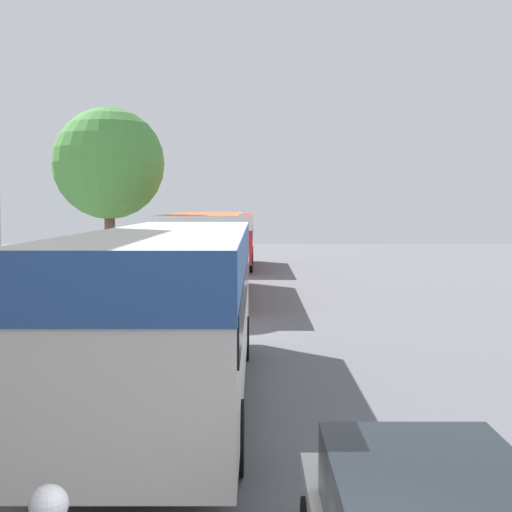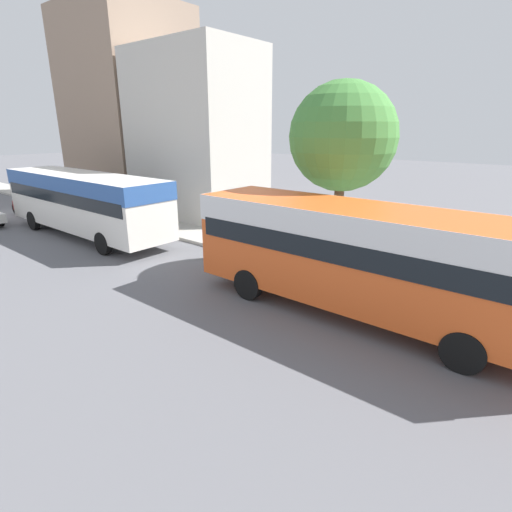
{
  "view_description": "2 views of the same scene",
  "coord_description": "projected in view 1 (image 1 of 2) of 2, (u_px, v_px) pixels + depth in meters",
  "views": [
    {
      "loc": [
        -0.15,
        -3.51,
        3.55
      ],
      "look_at": [
        -0.18,
        23.36,
        1.59
      ],
      "focal_mm": 50.0,
      "sensor_mm": 36.0,
      "label": 1
    },
    {
      "loc": [
        8.13,
        28.11,
        5.29
      ],
      "look_at": [
        -1.87,
        19.89,
        1.09
      ],
      "focal_mm": 28.0,
      "sensor_mm": 36.0,
      "label": 2
    }
  ],
  "objects": [
    {
      "name": "pedestrian_near_curb",
      "position": [
        80.0,
        286.0,
        21.94
      ],
      "size": [
        0.36,
        0.36,
        1.73
      ],
      "color": "#232838",
      "rests_on": "sidewalk"
    },
    {
      "name": "bus_lead",
      "position": [
        175.0,
        291.0,
        12.66
      ],
      "size": [
        2.62,
        11.21,
        3.1
      ],
      "color": "silver",
      "rests_on": "ground_plane"
    },
    {
      "name": "bus_following",
      "position": [
        207.0,
        243.0,
        27.12
      ],
      "size": [
        2.65,
        10.25,
        3.19
      ],
      "color": "#EA5B23",
      "rests_on": "ground_plane"
    },
    {
      "name": "street_tree",
      "position": [
        110.0,
        164.0,
        24.49
      ],
      "size": [
        3.83,
        3.83,
        6.71
      ],
      "color": "brown",
      "rests_on": "sidewalk"
    },
    {
      "name": "bus_third_in_line",
      "position": [
        230.0,
        233.0,
        39.92
      ],
      "size": [
        2.66,
        9.32,
        2.99
      ],
      "color": "red",
      "rests_on": "ground_plane"
    }
  ]
}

